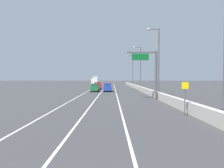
{
  "coord_description": "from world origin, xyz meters",
  "views": [
    {
      "loc": [
        0.59,
        -2.95,
        3.4
      ],
      "look_at": [
        0.39,
        45.01,
        1.86
      ],
      "focal_mm": 31.47,
      "sensor_mm": 36.0,
      "label": 1
    }
  ],
  "objects_px": {
    "speed_advisory_sign": "(186,96)",
    "car_red_1": "(99,86)",
    "overhead_sign_gantry": "(152,69)",
    "lamp_post_right_near": "(224,30)",
    "box_truck": "(96,81)",
    "car_green_2": "(96,88)",
    "lamp_post_right_second": "(158,58)",
    "car_blue_0": "(108,87)",
    "lamp_post_right_fourth": "(133,69)",
    "lamp_post_right_third": "(141,66)"
  },
  "relations": [
    {
      "from": "lamp_post_right_third",
      "to": "car_green_2",
      "type": "bearing_deg",
      "value": -149.03
    },
    {
      "from": "speed_advisory_sign",
      "to": "lamp_post_right_fourth",
      "type": "relative_size",
      "value": 0.25
    },
    {
      "from": "overhead_sign_gantry",
      "to": "car_green_2",
      "type": "relative_size",
      "value": 1.84
    },
    {
      "from": "car_green_2",
      "to": "overhead_sign_gantry",
      "type": "bearing_deg",
      "value": -59.42
    },
    {
      "from": "speed_advisory_sign",
      "to": "car_green_2",
      "type": "xyz_separation_m",
      "value": [
        -10.68,
        30.2,
        -0.78
      ]
    },
    {
      "from": "lamp_post_right_second",
      "to": "lamp_post_right_third",
      "type": "distance_m",
      "value": 20.41
    },
    {
      "from": "car_green_2",
      "to": "box_truck",
      "type": "distance_m",
      "value": 33.69
    },
    {
      "from": "lamp_post_right_second",
      "to": "lamp_post_right_fourth",
      "type": "bearing_deg",
      "value": 90.33
    },
    {
      "from": "lamp_post_right_third",
      "to": "box_truck",
      "type": "relative_size",
      "value": 1.2
    },
    {
      "from": "overhead_sign_gantry",
      "to": "car_red_1",
      "type": "height_order",
      "value": "overhead_sign_gantry"
    },
    {
      "from": "overhead_sign_gantry",
      "to": "lamp_post_right_fourth",
      "type": "relative_size",
      "value": 0.62
    },
    {
      "from": "car_red_1",
      "to": "car_green_2",
      "type": "height_order",
      "value": "car_red_1"
    },
    {
      "from": "car_blue_0",
      "to": "car_red_1",
      "type": "xyz_separation_m",
      "value": [
        -3.06,
        8.69,
        0.03
      ]
    },
    {
      "from": "box_truck",
      "to": "overhead_sign_gantry",
      "type": "bearing_deg",
      "value": -75.57
    },
    {
      "from": "lamp_post_right_third",
      "to": "lamp_post_right_fourth",
      "type": "height_order",
      "value": "same"
    },
    {
      "from": "car_blue_0",
      "to": "lamp_post_right_second",
      "type": "bearing_deg",
      "value": -56.33
    },
    {
      "from": "car_red_1",
      "to": "box_truck",
      "type": "height_order",
      "value": "box_truck"
    },
    {
      "from": "lamp_post_right_fourth",
      "to": "car_green_2",
      "type": "bearing_deg",
      "value": -113.31
    },
    {
      "from": "overhead_sign_gantry",
      "to": "car_green_2",
      "type": "height_order",
      "value": "overhead_sign_gantry"
    },
    {
      "from": "lamp_post_right_fourth",
      "to": "car_blue_0",
      "type": "xyz_separation_m",
      "value": [
        -8.8,
        -27.24,
        -5.79
      ]
    },
    {
      "from": "lamp_post_right_second",
      "to": "car_blue_0",
      "type": "relative_size",
      "value": 2.86
    },
    {
      "from": "lamp_post_right_third",
      "to": "speed_advisory_sign",
      "type": "bearing_deg",
      "value": -91.89
    },
    {
      "from": "speed_advisory_sign",
      "to": "car_green_2",
      "type": "bearing_deg",
      "value": 109.48
    },
    {
      "from": "speed_advisory_sign",
      "to": "car_red_1",
      "type": "bearing_deg",
      "value": 105.22
    },
    {
      "from": "overhead_sign_gantry",
      "to": "car_blue_0",
      "type": "bearing_deg",
      "value": 112.1
    },
    {
      "from": "lamp_post_right_near",
      "to": "car_green_2",
      "type": "height_order",
      "value": "lamp_post_right_near"
    },
    {
      "from": "lamp_post_right_fourth",
      "to": "lamp_post_right_near",
      "type": "bearing_deg",
      "value": -89.87
    },
    {
      "from": "lamp_post_right_near",
      "to": "lamp_post_right_fourth",
      "type": "xyz_separation_m",
      "value": [
        -0.14,
        61.22,
        0.0
      ]
    },
    {
      "from": "car_green_2",
      "to": "box_truck",
      "type": "bearing_deg",
      "value": 94.86
    },
    {
      "from": "lamp_post_right_fourth",
      "to": "car_red_1",
      "type": "height_order",
      "value": "lamp_post_right_fourth"
    },
    {
      "from": "box_truck",
      "to": "lamp_post_right_second",
      "type": "bearing_deg",
      "value": -72.27
    },
    {
      "from": "overhead_sign_gantry",
      "to": "lamp_post_right_second",
      "type": "relative_size",
      "value": 0.62
    },
    {
      "from": "overhead_sign_gantry",
      "to": "box_truck",
      "type": "bearing_deg",
      "value": 104.43
    },
    {
      "from": "overhead_sign_gantry",
      "to": "lamp_post_right_near",
      "type": "distance_m",
      "value": 16.56
    },
    {
      "from": "overhead_sign_gantry",
      "to": "lamp_post_right_second",
      "type": "bearing_deg",
      "value": 65.34
    },
    {
      "from": "lamp_post_right_near",
      "to": "box_truck",
      "type": "bearing_deg",
      "value": 102.47
    },
    {
      "from": "lamp_post_right_near",
      "to": "box_truck",
      "type": "relative_size",
      "value": 1.2
    },
    {
      "from": "car_blue_0",
      "to": "car_green_2",
      "type": "relative_size",
      "value": 1.04
    },
    {
      "from": "lamp_post_right_third",
      "to": "car_red_1",
      "type": "height_order",
      "value": "lamp_post_right_third"
    },
    {
      "from": "lamp_post_right_second",
      "to": "car_red_1",
      "type": "xyz_separation_m",
      "value": [
        -12.09,
        22.26,
        -5.76
      ]
    },
    {
      "from": "lamp_post_right_second",
      "to": "lamp_post_right_fourth",
      "type": "xyz_separation_m",
      "value": [
        -0.24,
        40.81,
        0.0
      ]
    },
    {
      "from": "speed_advisory_sign",
      "to": "lamp_post_right_near",
      "type": "height_order",
      "value": "lamp_post_right_near"
    },
    {
      "from": "lamp_post_right_second",
      "to": "lamp_post_right_third",
      "type": "relative_size",
      "value": 1.0
    },
    {
      "from": "overhead_sign_gantry",
      "to": "lamp_post_right_second",
      "type": "height_order",
      "value": "lamp_post_right_second"
    },
    {
      "from": "lamp_post_right_near",
      "to": "car_red_1",
      "type": "distance_m",
      "value": 44.69
    },
    {
      "from": "lamp_post_right_fourth",
      "to": "box_truck",
      "type": "distance_m",
      "value": 16.64
    },
    {
      "from": "speed_advisory_sign",
      "to": "box_truck",
      "type": "bearing_deg",
      "value": 101.99
    },
    {
      "from": "car_blue_0",
      "to": "car_green_2",
      "type": "height_order",
      "value": "car_blue_0"
    },
    {
      "from": "lamp_post_right_near",
      "to": "car_red_1",
      "type": "height_order",
      "value": "lamp_post_right_near"
    },
    {
      "from": "overhead_sign_gantry",
      "to": "speed_advisory_sign",
      "type": "distance_m",
      "value": 13.21
    }
  ]
}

